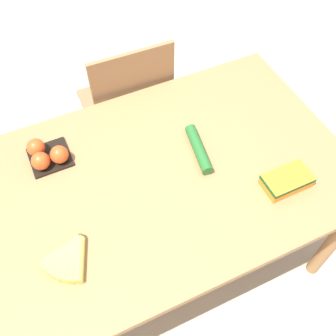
% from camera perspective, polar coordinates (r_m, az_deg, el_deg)
% --- Properties ---
extents(ground_plane, '(12.00, 12.00, 0.00)m').
position_cam_1_polar(ground_plane, '(2.12, 0.00, -12.00)').
color(ground_plane, '#B7A88E').
extents(dining_table, '(1.38, 0.92, 0.73)m').
position_cam_1_polar(dining_table, '(1.56, 0.00, -2.59)').
color(dining_table, '#9E7044').
rests_on(dining_table, ground_plane).
extents(chair, '(0.43, 0.41, 0.91)m').
position_cam_1_polar(chair, '(2.06, -5.69, 8.63)').
color(chair, '#8E6642').
rests_on(chair, ground_plane).
extents(banana_bunch, '(0.17, 0.16, 0.04)m').
position_cam_1_polar(banana_bunch, '(1.34, -14.15, -12.32)').
color(banana_bunch, brown).
rests_on(banana_bunch, dining_table).
extents(tomato_pack, '(0.15, 0.15, 0.08)m').
position_cam_1_polar(tomato_pack, '(1.55, -17.27, 1.83)').
color(tomato_pack, black).
rests_on(tomato_pack, dining_table).
extents(carrot_bag, '(0.18, 0.10, 0.05)m').
position_cam_1_polar(carrot_bag, '(1.49, 16.89, -1.70)').
color(carrot_bag, orange).
rests_on(carrot_bag, dining_table).
extents(cucumber_near, '(0.08, 0.23, 0.04)m').
position_cam_1_polar(cucumber_near, '(1.53, 4.48, 2.77)').
color(cucumber_near, '#236028').
rests_on(cucumber_near, dining_table).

